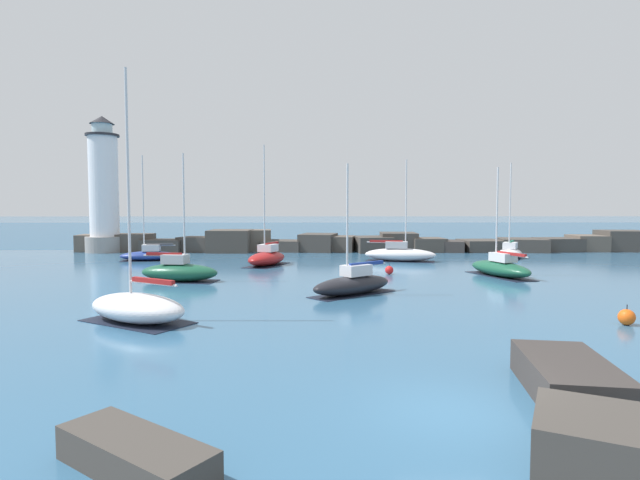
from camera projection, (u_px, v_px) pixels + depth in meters
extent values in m
plane|color=#336084|center=(453.00, 413.00, 12.31)|extent=(600.00, 600.00, 0.00)
cube|color=#235175|center=(327.00, 229.00, 118.68)|extent=(400.00, 116.00, 0.01)
cube|color=brown|center=(102.00, 243.00, 58.94)|extent=(5.47, 4.08, 1.95)
cube|color=#4C443D|center=(132.00, 242.00, 58.70)|extent=(4.55, 4.04, 2.03)
cube|color=#423D38|center=(164.00, 246.00, 57.96)|extent=(4.88, 3.98, 1.42)
cube|color=#423D38|center=(201.00, 244.00, 58.12)|extent=(5.23, 4.57, 1.72)
cube|color=#4C443D|center=(231.00, 241.00, 57.88)|extent=(4.92, 5.18, 2.53)
cube|color=brown|center=(257.00, 240.00, 59.22)|extent=(3.57, 3.83, 2.50)
cube|color=#423D38|center=(284.00, 246.00, 58.86)|extent=(5.42, 4.98, 1.27)
cube|color=#423D38|center=(318.00, 242.00, 58.72)|extent=(4.83, 5.62, 2.04)
cube|color=#4C443D|center=(340.00, 244.00, 58.77)|extent=(3.95, 4.81, 1.77)
cube|color=#423D38|center=(372.00, 244.00, 58.07)|extent=(4.59, 5.43, 1.75)
cube|color=#423D38|center=(398.00, 242.00, 59.07)|extent=(4.41, 5.22, 2.17)
cube|color=#4C443D|center=(427.00, 245.00, 58.19)|extent=(4.00, 4.06, 1.58)
cube|color=#383330|center=(450.00, 246.00, 58.36)|extent=(4.04, 5.03, 1.27)
cube|color=#423D38|center=(481.00, 245.00, 58.78)|extent=(4.85, 5.14, 1.32)
cube|color=#423D38|center=(522.00, 245.00, 58.54)|extent=(6.00, 6.11, 1.50)
cube|color=#423D38|center=(558.00, 245.00, 58.77)|extent=(4.83, 4.33, 1.54)
cube|color=brown|center=(587.00, 243.00, 59.21)|extent=(3.81, 4.71, 1.85)
cube|color=#423D38|center=(622.00, 241.00, 59.14)|extent=(5.44, 5.27, 2.42)
cylinder|color=gray|center=(105.00, 244.00, 57.62)|extent=(4.32, 4.32, 1.80)
cylinder|color=white|center=(104.00, 187.00, 57.20)|extent=(3.20, 3.20, 11.44)
cylinder|color=#232328|center=(102.00, 135.00, 56.82)|extent=(3.68, 3.68, 0.25)
cylinder|color=silver|center=(102.00, 129.00, 56.78)|extent=(2.24, 2.24, 1.15)
cone|color=#232328|center=(102.00, 120.00, 56.72)|extent=(2.72, 2.72, 0.90)
cube|color=#423D38|center=(135.00, 455.00, 9.50)|extent=(3.57, 3.06, 0.69)
cube|color=#383330|center=(568.00, 377.00, 13.55)|extent=(2.77, 4.39, 0.93)
cube|color=#423D38|center=(621.00, 446.00, 9.48)|extent=(3.78, 3.50, 1.04)
ellipsoid|color=silver|center=(400.00, 255.00, 47.47)|extent=(7.07, 3.84, 1.24)
cube|color=black|center=(400.00, 261.00, 47.51)|extent=(6.73, 3.72, 0.03)
cube|color=#B2B2B7|center=(397.00, 245.00, 47.49)|extent=(2.26, 1.70, 0.64)
cylinder|color=silver|center=(406.00, 204.00, 47.05)|extent=(0.12, 0.12, 8.37)
cylinder|color=#BCBCC1|center=(386.00, 242.00, 47.71)|extent=(3.61, 1.01, 0.10)
cube|color=maroon|center=(386.00, 241.00, 47.71)|extent=(3.09, 0.97, 0.20)
ellipsoid|color=black|center=(353.00, 285.00, 29.21)|extent=(5.68, 5.12, 1.08)
cube|color=black|center=(352.00, 294.00, 29.24)|extent=(5.43, 4.90, 0.03)
cube|color=silver|center=(356.00, 270.00, 29.34)|extent=(1.99, 1.89, 0.64)
cylinder|color=silver|center=(347.00, 220.00, 28.69)|extent=(0.12, 0.12, 6.52)
cylinder|color=#BCBCC1|center=(367.00, 265.00, 29.90)|extent=(2.55, 2.12, 0.10)
cube|color=navy|center=(367.00, 264.00, 29.89)|extent=(2.24, 1.89, 0.20)
ellipsoid|color=#195138|center=(500.00, 269.00, 36.97)|extent=(3.74, 6.63, 1.13)
cube|color=black|center=(500.00, 276.00, 37.00)|extent=(3.61, 6.31, 0.03)
cube|color=silver|center=(503.00, 257.00, 36.61)|extent=(1.61, 2.13, 0.64)
cylinder|color=silver|center=(497.00, 214.00, 37.16)|extent=(0.12, 0.12, 6.95)
cylinder|color=#BCBCC1|center=(511.00, 255.00, 35.69)|extent=(1.08, 3.36, 0.10)
cube|color=maroon|center=(512.00, 254.00, 35.69)|extent=(1.03, 2.89, 0.20)
ellipsoid|color=maroon|center=(267.00, 259.00, 44.03)|extent=(4.13, 6.01, 1.21)
cube|color=black|center=(267.00, 265.00, 44.06)|extent=(4.00, 5.73, 0.03)
cube|color=silver|center=(268.00, 248.00, 44.23)|extent=(1.80, 2.01, 0.64)
cylinder|color=silver|center=(264.00, 199.00, 43.30)|extent=(0.12, 0.12, 9.31)
cylinder|color=#BCBCC1|center=(272.00, 245.00, 44.99)|extent=(1.14, 2.89, 0.10)
cube|color=maroon|center=(272.00, 244.00, 44.99)|extent=(1.07, 2.49, 0.20)
ellipsoid|color=white|center=(137.00, 308.00, 22.10)|extent=(5.78, 4.84, 1.26)
cube|color=black|center=(137.00, 322.00, 22.14)|extent=(5.53, 4.67, 0.03)
cylinder|color=silver|center=(128.00, 182.00, 21.95)|extent=(0.12, 0.12, 9.89)
cylinder|color=#BCBCC1|center=(153.00, 283.00, 21.50)|extent=(2.52, 1.58, 0.10)
cube|color=maroon|center=(153.00, 281.00, 21.49)|extent=(2.20, 1.44, 0.20)
ellipsoid|color=#195138|center=(179.00, 272.00, 34.44)|extent=(5.72, 2.97, 1.22)
cube|color=black|center=(180.00, 281.00, 34.48)|extent=(5.44, 2.88, 0.03)
cube|color=#B2B2B7|center=(175.00, 259.00, 34.42)|extent=(1.80, 1.42, 0.64)
cylinder|color=silver|center=(184.00, 209.00, 34.10)|extent=(0.12, 0.12, 7.56)
cylinder|color=#BCBCC1|center=(164.00, 256.00, 34.52)|extent=(2.98, 0.57, 0.10)
cube|color=maroon|center=(164.00, 254.00, 34.52)|extent=(2.55, 0.60, 0.20)
ellipsoid|color=navy|center=(149.00, 256.00, 48.11)|extent=(5.57, 2.89, 0.91)
cube|color=black|center=(149.00, 260.00, 48.14)|extent=(5.30, 2.81, 0.03)
cube|color=silver|center=(151.00, 248.00, 48.11)|extent=(1.75, 1.40, 0.64)
cylinder|color=silver|center=(143.00, 204.00, 47.73)|extent=(0.12, 0.12, 9.17)
cylinder|color=#BCBCC1|center=(160.00, 245.00, 48.22)|extent=(2.91, 0.52, 0.10)
cube|color=#4C4C51|center=(160.00, 244.00, 48.21)|extent=(2.49, 0.56, 0.20)
ellipsoid|color=white|center=(510.00, 254.00, 50.28)|extent=(4.76, 6.05, 0.96)
cube|color=black|center=(509.00, 258.00, 50.31)|extent=(4.58, 5.78, 0.03)
cube|color=silver|center=(510.00, 245.00, 50.48)|extent=(1.91, 2.09, 0.64)
cylinder|color=silver|center=(510.00, 206.00, 49.60)|extent=(0.12, 0.12, 8.60)
cylinder|color=#BCBCC1|center=(511.00, 243.00, 51.21)|extent=(1.64, 2.77, 0.10)
cube|color=#1E664C|center=(511.00, 242.00, 51.21)|extent=(1.49, 2.41, 0.20)
sphere|color=red|center=(389.00, 270.00, 38.14)|extent=(0.64, 0.64, 0.64)
cylinder|color=black|center=(389.00, 265.00, 38.11)|extent=(0.04, 0.04, 0.20)
sphere|color=#EA5914|center=(627.00, 317.00, 21.52)|extent=(0.69, 0.69, 0.69)
cylinder|color=black|center=(627.00, 307.00, 21.49)|extent=(0.04, 0.04, 0.20)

